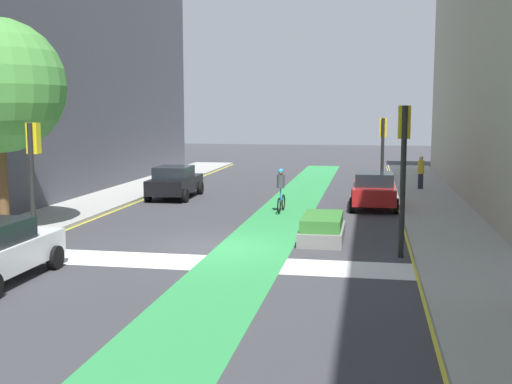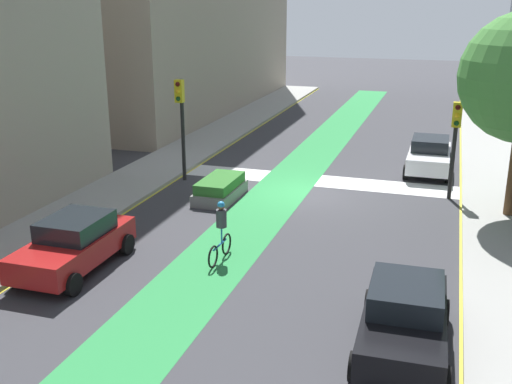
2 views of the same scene
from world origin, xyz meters
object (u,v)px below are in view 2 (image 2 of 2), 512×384
(car_black_left_far, at_px, (405,317))
(car_red_right_far, at_px, (74,243))
(median_planter, at_px, (220,189))
(traffic_signal_near_left, at_px, (455,132))
(car_white_left_near, at_px, (429,155))
(traffic_signal_near_right, at_px, (181,111))
(cyclist_in_lane, at_px, (221,230))

(car_black_left_far, xyz_separation_m, car_red_right_far, (9.57, -1.50, 0.00))
(car_red_right_far, bearing_deg, median_planter, -102.75)
(car_black_left_far, bearing_deg, traffic_signal_near_left, -94.08)
(car_black_left_far, bearing_deg, car_white_left_near, -89.44)
(traffic_signal_near_right, height_order, car_white_left_near, traffic_signal_near_right)
(cyclist_in_lane, bearing_deg, traffic_signal_near_right, -58.30)
(car_red_right_far, bearing_deg, car_white_left_near, -123.79)
(car_black_left_far, bearing_deg, traffic_signal_near_right, -46.50)
(traffic_signal_near_right, xyz_separation_m, car_white_left_near, (-10.16, -4.70, -2.28))
(traffic_signal_near_right, bearing_deg, median_planter, 142.37)
(traffic_signal_near_right, distance_m, traffic_signal_near_left, 11.18)
(traffic_signal_near_left, xyz_separation_m, cyclist_in_lane, (6.55, 8.24, -1.77))
(traffic_signal_near_right, distance_m, median_planter, 4.08)
(traffic_signal_near_left, distance_m, median_planter, 9.40)
(car_white_left_near, bearing_deg, median_planter, 40.47)
(traffic_signal_near_left, height_order, car_red_right_far, traffic_signal_near_left)
(traffic_signal_near_left, bearing_deg, car_black_left_far, 85.92)
(traffic_signal_near_right, relative_size, traffic_signal_near_left, 1.13)
(car_white_left_near, xyz_separation_m, median_planter, (7.72, 6.59, -0.40))
(car_red_right_far, bearing_deg, cyclist_in_lane, -153.55)
(cyclist_in_lane, bearing_deg, traffic_signal_near_left, -128.47)
(traffic_signal_near_left, distance_m, cyclist_in_lane, 10.67)
(cyclist_in_lane, relative_size, median_planter, 0.66)
(car_white_left_near, bearing_deg, cyclist_in_lane, 65.41)
(cyclist_in_lane, height_order, median_planter, cyclist_in_lane)
(traffic_signal_near_right, bearing_deg, car_black_left_far, 133.50)
(car_white_left_near, distance_m, cyclist_in_lane, 13.37)
(traffic_signal_near_left, height_order, car_black_left_far, traffic_signal_near_left)
(car_black_left_far, xyz_separation_m, median_planter, (7.87, -8.99, -0.40))
(traffic_signal_near_right, relative_size, car_red_right_far, 1.05)
(traffic_signal_near_left, height_order, median_planter, traffic_signal_near_left)
(car_red_right_far, bearing_deg, traffic_signal_near_right, -85.44)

